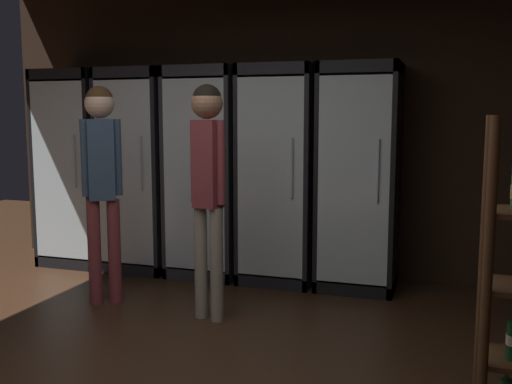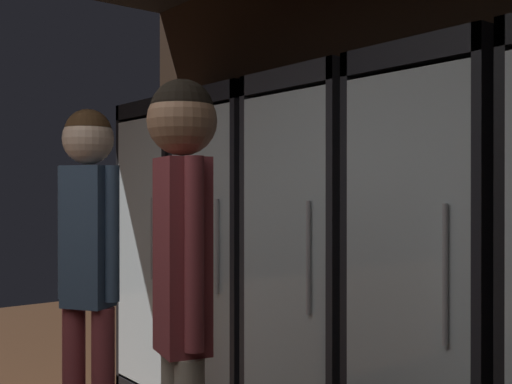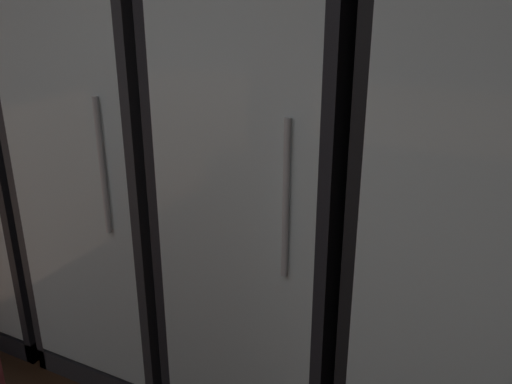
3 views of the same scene
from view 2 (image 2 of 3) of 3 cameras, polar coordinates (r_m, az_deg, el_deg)
The scene contains 7 objects.
wall_back at distance 3.02m, azimuth 21.22°, elevation 0.93°, with size 6.00×0.06×2.80m, color black.
cooler_far_left at distance 4.31m, azimuth -6.19°, elevation -5.38°, with size 0.66×0.67×1.93m.
cooler_left at distance 3.74m, azimuth -0.43°, elevation -6.22°, with size 0.66×0.67×1.93m.
cooler_center at distance 3.22m, azimuth 7.32°, elevation -7.16°, with size 0.66×0.67×1.93m.
cooler_right at distance 2.77m, azimuth 17.87°, elevation -8.31°, with size 0.66×0.67×1.93m.
shopper_near at distance 2.92m, azimuth -14.87°, elevation -4.95°, with size 0.27×0.24×1.72m.
shopper_far at distance 2.06m, azimuth -6.66°, elevation -6.53°, with size 0.29×0.23×1.72m.
Camera 2 is at (1.54, 0.43, 1.36)m, focal length 44.42 mm.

